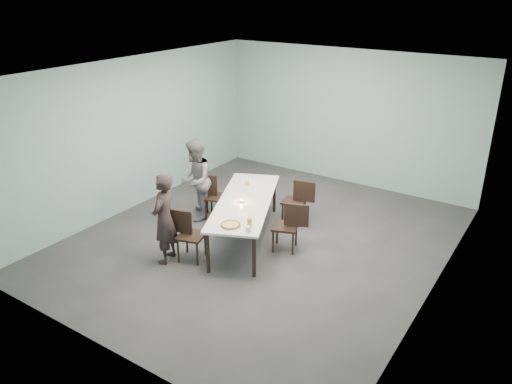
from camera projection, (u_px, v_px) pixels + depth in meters
The scene contains 16 objects.
ground at pixel (261, 240), 8.98m from camera, with size 7.00×7.00×0.00m, color #333335.
room_shell at pixel (262, 131), 8.19m from camera, with size 6.02×7.02×3.01m.
table at pixel (245, 203), 8.77m from camera, with size 1.88×2.74×0.75m.
chair_near_left at pixel (187, 231), 8.20m from camera, with size 0.65×0.52×0.87m.
chair_far_left at pixel (212, 193), 9.68m from camera, with size 0.65×0.53×0.87m.
chair_near_right at pixel (290, 223), 8.47m from camera, with size 0.65×0.54×0.87m.
chair_far_right at pixel (298, 199), 9.44m from camera, with size 0.64×0.49×0.87m.
diner_near at pixel (164, 219), 8.04m from camera, with size 0.56×0.37×1.53m, color black.
diner_far at pixel (196, 180), 9.52m from camera, with size 0.77×0.60×1.59m, color slate.
pizza at pixel (230, 225), 7.83m from camera, with size 0.34×0.34×0.04m.
side_plate at pixel (241, 215), 8.19m from camera, with size 0.18×0.18×0.01m, color white.
beer_glass at pixel (249, 223), 7.78m from camera, with size 0.08×0.08×0.15m, color orange.
water_tumbler at pixel (248, 229), 7.64m from camera, with size 0.08×0.08×0.09m, color silver.
tealight at pixel (241, 201), 8.67m from camera, with size 0.06×0.06×0.05m.
amber_tumbler at pixel (247, 184), 9.36m from camera, with size 0.07×0.07×0.08m, color orange.
menu at pixel (249, 180), 9.63m from camera, with size 0.30×0.22×0.01m, color silver.
Camera 1 is at (4.29, -6.68, 4.30)m, focal length 35.00 mm.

